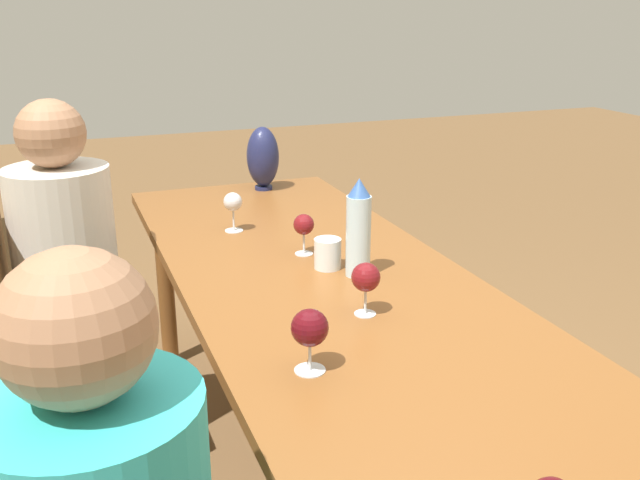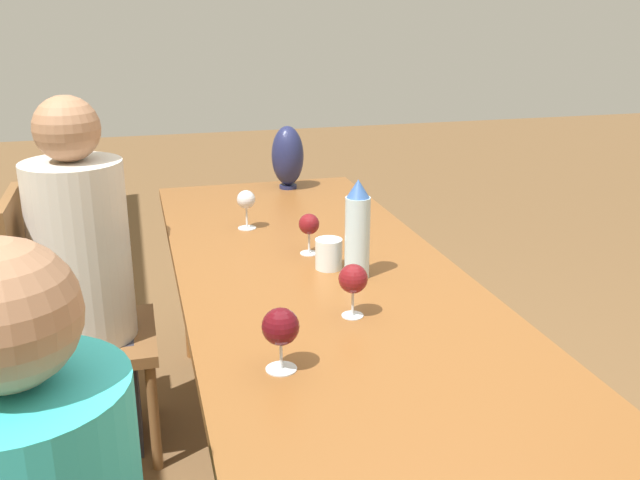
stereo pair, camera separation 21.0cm
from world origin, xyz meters
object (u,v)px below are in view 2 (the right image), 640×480
water_tumbler (329,254)px  chair_far (65,323)px  wine_glass_4 (281,328)px  water_bottle (357,230)px  wine_glass_0 (246,201)px  vase (288,156)px  wine_glass_1 (309,225)px  wine_glass_3 (354,280)px  person_far (87,271)px

water_tumbler → chair_far: bearing=63.8°
water_tumbler → wine_glass_4: 0.64m
water_bottle → wine_glass_0: size_ratio=2.10×
water_bottle → vase: 1.06m
water_bottle → wine_glass_1: (0.23, 0.09, -0.05)m
water_bottle → wine_glass_4: 0.59m
water_bottle → vase: (1.06, -0.03, -0.00)m
wine_glass_1 → wine_glass_3: size_ratio=0.94×
wine_glass_3 → wine_glass_4: 0.33m
wine_glass_4 → chair_far: chair_far is taller
water_tumbler → wine_glass_1: bearing=10.4°
wine_glass_4 → water_tumbler: bearing=-25.0°
wine_glass_0 → chair_far: chair_far is taller
wine_glass_4 → wine_glass_3: bearing=-46.3°
wine_glass_3 → wine_glass_4: (-0.23, 0.24, 0.00)m
wine_glass_0 → water_bottle: bearing=-156.4°
vase → wine_glass_4: 1.59m
wine_glass_0 → water_tumbler: bearing=-159.0°
wine_glass_0 → chair_far: 0.74m
vase → wine_glass_1: size_ratio=2.03×
water_bottle → person_far: (0.49, 0.79, -0.23)m
water_tumbler → chair_far: size_ratio=0.10×
vase → wine_glass_0: size_ratio=1.93×
wine_glass_3 → wine_glass_1: bearing=-0.6°
vase → chair_far: bearing=122.5°
water_tumbler → person_far: size_ratio=0.07×
wine_glass_0 → person_far: person_far is taller
wine_glass_0 → wine_glass_4: bearing=174.9°
water_bottle → wine_glass_4: size_ratio=2.01×
wine_glass_4 → water_bottle: bearing=-34.0°
wine_glass_3 → wine_glass_4: bearing=133.7°
wine_glass_0 → person_far: size_ratio=0.11×
water_bottle → wine_glass_3: (-0.26, 0.09, -0.04)m
water_bottle → person_far: size_ratio=0.23×
water_tumbler → chair_far: 0.96m
wine_glass_0 → wine_glass_1: size_ratio=1.05×
water_bottle → water_tumbler: water_bottle is taller
wine_glass_1 → wine_glass_3: (-0.49, 0.00, 0.01)m
wine_glass_0 → wine_glass_1: (-0.31, -0.15, -0.01)m
water_bottle → chair_far: water_bottle is taller
water_tumbler → person_far: 0.84m
water_tumbler → wine_glass_1: (0.14, 0.03, 0.05)m
wine_glass_0 → vase: bearing=-26.9°
vase → wine_glass_0: 0.59m
water_bottle → chair_far: bearing=61.0°
wine_glass_0 → chair_far: bearing=94.9°
person_far → wine_glass_1: bearing=-110.3°
water_bottle → vase: bearing=-1.5°
water_bottle → water_tumbler: bearing=35.7°
wine_glass_1 → person_far: person_far is taller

